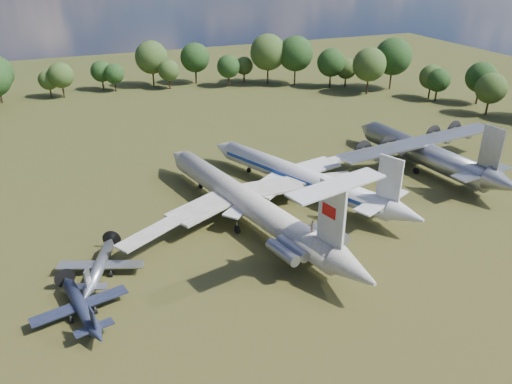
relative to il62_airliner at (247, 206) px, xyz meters
name	(u,v)px	position (x,y,z in m)	size (l,w,h in m)	color
ground	(225,227)	(-3.68, -0.29, -2.72)	(300.00, 300.00, 0.00)	#263A13
il62_airliner	(247,206)	(0.00, 0.00, 0.00)	(42.74, 55.57, 5.45)	silver
tu104_jet	(300,180)	(12.39, 6.07, -0.27)	(36.89, 49.18, 4.92)	silver
an12_transport	(423,156)	(39.21, 6.52, 0.03)	(37.53, 41.95, 5.52)	#ABAEB3
small_prop_west	(82,309)	(-26.02, -13.93, -1.60)	(11.21, 15.29, 2.24)	black
small_prop_northwest	(100,268)	(-23.09, -6.26, -1.60)	(11.26, 15.35, 2.25)	#A0A3A8
person_on_il62	(312,226)	(3.45, -14.86, 3.63)	(0.66, 0.43, 1.82)	#906C49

